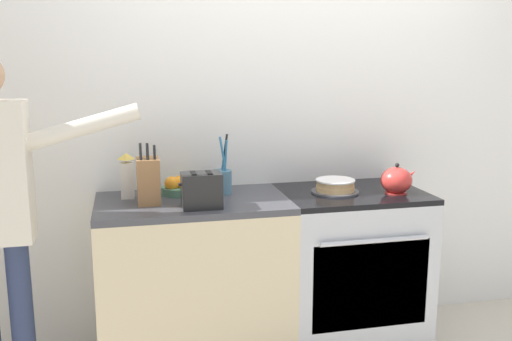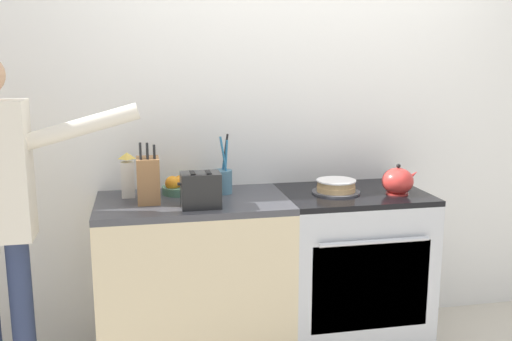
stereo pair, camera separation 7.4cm
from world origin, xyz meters
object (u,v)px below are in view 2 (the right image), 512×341
fruit_bowl (181,186)px  toaster (201,190)px  stove_range (351,268)px  layer_cake (336,187)px  tea_kettle (398,181)px  milk_carton (128,176)px  utensil_crock (223,180)px  knife_block (148,180)px

fruit_bowl → toaster: bearing=-76.1°
stove_range → toaster: size_ratio=4.26×
layer_cake → tea_kettle: tea_kettle is taller
stove_range → fruit_bowl: (-0.95, 0.15, 0.50)m
fruit_bowl → milk_carton: 0.29m
utensil_crock → milk_carton: bearing=178.7°
layer_cake → toaster: toaster is taller
tea_kettle → toaster: 1.10m
toaster → layer_cake: bearing=11.3°
layer_cake → milk_carton: 1.14m
knife_block → utensil_crock: utensil_crock is taller
stove_range → knife_block: (-1.13, -0.02, 0.57)m
knife_block → fruit_bowl: knife_block is taller
utensil_crock → fruit_bowl: (-0.23, 0.04, -0.03)m
tea_kettle → knife_block: knife_block is taller
fruit_bowl → tea_kettle: bearing=-12.1°
fruit_bowl → milk_carton: bearing=-174.5°
fruit_bowl → toaster: toaster is taller
utensil_crock → toaster: (-0.15, -0.27, 0.01)m
utensil_crock → milk_carton: (-0.51, 0.01, 0.04)m
tea_kettle → knife_block: (-1.35, 0.08, 0.05)m
tea_kettle → utensil_crock: utensil_crock is taller
stove_range → milk_carton: (-1.24, 0.13, 0.57)m
stove_range → milk_carton: size_ratio=3.71×
layer_cake → knife_block: knife_block is taller
layer_cake → toaster: bearing=-168.7°
toaster → milk_carton: (-0.36, 0.29, 0.03)m
layer_cake → fruit_bowl: (-0.85, 0.16, 0.01)m
layer_cake → knife_block: size_ratio=0.83×
layer_cake → utensil_crock: 0.63m
layer_cake → toaster: (-0.77, -0.15, 0.05)m
utensil_crock → fruit_bowl: bearing=170.3°
fruit_bowl → milk_carton: milk_carton is taller
stove_range → knife_block: size_ratio=2.82×
knife_block → milk_carton: bearing=126.8°
fruit_bowl → toaster: (0.08, -0.31, 0.04)m
stove_range → tea_kettle: (0.22, -0.10, 0.53)m
tea_kettle → milk_carton: milk_carton is taller
layer_cake → milk_carton: milk_carton is taller
tea_kettle → knife_block: size_ratio=0.66×
toaster → milk_carton: 0.46m
stove_range → layer_cake: (-0.11, -0.01, 0.49)m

